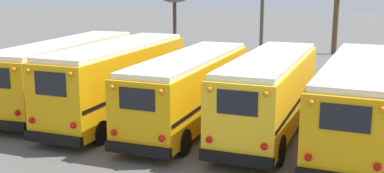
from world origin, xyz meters
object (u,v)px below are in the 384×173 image
Objects in this scene: school_bus_0 at (67,71)px; school_bus_4 at (358,98)px; school_bus_1 at (118,79)px; school_bus_2 at (190,87)px; school_bus_3 at (269,91)px; utility_pole at (262,10)px.

school_bus_4 is at bearing -3.25° from school_bus_0.
school_bus_4 is (10.00, 0.27, -0.09)m from school_bus_1.
school_bus_1 reaches higher than school_bus_0.
school_bus_1 is at bearing -178.29° from school_bus_2.
utility_pole reaches higher than school_bus_3.
school_bus_1 is 1.01× the size of school_bus_3.
school_bus_0 is at bearing 162.85° from school_bus_1.
school_bus_3 is 0.87× the size of school_bus_4.
school_bus_4 is at bearing 2.36° from school_bus_3.
utility_pole is at bearing 89.48° from school_bus_2.
utility_pole reaches higher than school_bus_1.
utility_pole is at bearing 75.85° from school_bus_1.
school_bus_2 is at bearing -7.93° from school_bus_0.
school_bus_3 reaches higher than school_bus_4.
school_bus_2 is (3.33, 0.10, -0.17)m from school_bus_1.
school_bus_0 is at bearing 172.07° from school_bus_2.
school_bus_3 is (10.00, -0.89, -0.02)m from school_bus_0.
school_bus_1 is 3.34m from school_bus_2.
school_bus_2 is 13.84m from utility_pole.
school_bus_4 is at bearing 1.48° from school_bus_2.
school_bus_3 is 14.16m from utility_pole.
school_bus_2 is 0.90× the size of school_bus_4.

